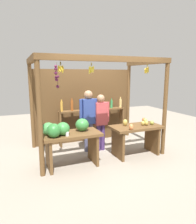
{
  "coord_description": "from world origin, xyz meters",
  "views": [
    {
      "loc": [
        -1.93,
        -4.82,
        2.01
      ],
      "look_at": [
        0.0,
        -0.17,
        1.07
      ],
      "focal_mm": 32.76,
      "sensor_mm": 36.0,
      "label": 1
    }
  ],
  "objects": [
    {
      "name": "ground_plane",
      "position": [
        0.0,
        0.0,
        0.0
      ],
      "size": [
        12.0,
        12.0,
        0.0
      ],
      "primitive_type": "plane",
      "color": "gray",
      "rests_on": "ground"
    },
    {
      "name": "fruit_counter_right",
      "position": [
        0.83,
        -0.65,
        0.56
      ],
      "size": [
        1.26,
        0.64,
        0.91
      ],
      "color": "brown",
      "rests_on": "ground"
    },
    {
      "name": "bottle_shelf_unit",
      "position": [
        0.18,
        0.66,
        0.81
      ],
      "size": [
        2.0,
        0.22,
        1.35
      ],
      "color": "brown",
      "rests_on": "ground"
    },
    {
      "name": "vendor_man",
      "position": [
        -0.18,
        0.02,
        0.96
      ],
      "size": [
        0.48,
        0.22,
        1.61
      ],
      "rotation": [
        0.0,
        0.0,
        0.05
      ],
      "color": "#4F5271",
      "rests_on": "ground"
    },
    {
      "name": "vendor_woman",
      "position": [
        0.14,
        -0.03,
        0.89
      ],
      "size": [
        0.48,
        0.2,
        1.5
      ],
      "rotation": [
        0.0,
        0.0,
        -0.19
      ],
      "color": "#4A316C",
      "rests_on": "ground"
    },
    {
      "name": "market_stall",
      "position": [
        -0.01,
        0.41,
        1.38
      ],
      "size": [
        3.11,
        1.86,
        2.39
      ],
      "color": "brown",
      "rests_on": "ground"
    },
    {
      "name": "fruit_counter_left",
      "position": [
        -0.92,
        -0.67,
        0.71
      ],
      "size": [
        1.31,
        0.68,
        1.04
      ],
      "color": "brown",
      "rests_on": "ground"
    }
  ]
}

